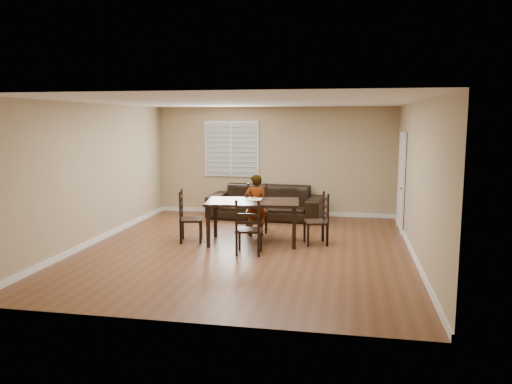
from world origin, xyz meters
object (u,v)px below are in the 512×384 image
at_px(sofa, 265,202).
at_px(chair_near, 257,209).
at_px(chair_right, 322,221).
at_px(child, 256,205).
at_px(donut, 255,198).
at_px(chair_far, 248,230).
at_px(dining_table, 253,205).
at_px(chair_left, 185,218).

bearing_deg(sofa, chair_near, -84.90).
bearing_deg(chair_right, child, -124.32).
relative_size(chair_near, chair_right, 1.02).
xyz_separation_m(chair_near, sofa, (-0.05, 1.34, -0.06)).
distance_m(chair_right, child, 1.48).
distance_m(child, donut, 0.49).
xyz_separation_m(chair_far, child, (-0.16, 1.56, 0.18)).
height_order(chair_far, child, child).
bearing_deg(sofa, child, -83.76).
xyz_separation_m(chair_right, sofa, (-1.49, 2.29, -0.06)).
relative_size(dining_table, donut, 17.22).
relative_size(dining_table, chair_left, 1.82).
xyz_separation_m(dining_table, child, (-0.07, 0.64, -0.11)).
bearing_deg(chair_far, sofa, -89.81).
bearing_deg(chair_near, sofa, 84.28).
height_order(dining_table, chair_right, chair_right).
distance_m(chair_near, sofa, 1.34).
xyz_separation_m(chair_near, chair_right, (1.45, -0.95, -0.01)).
bearing_deg(chair_right, chair_left, -98.58).
relative_size(child, donut, 11.78).
bearing_deg(chair_far, chair_right, -143.00).
bearing_deg(donut, chair_right, -1.85).
height_order(chair_near, donut, chair_near).
distance_m(dining_table, chair_right, 1.37).
relative_size(chair_far, child, 0.79).
distance_m(chair_near, chair_right, 1.73).
bearing_deg(chair_right, chair_far, -64.08).
height_order(chair_right, donut, chair_right).
bearing_deg(chair_far, child, -88.42).
distance_m(chair_far, sofa, 3.38).
bearing_deg(dining_table, sofa, 87.99).
xyz_separation_m(chair_far, sofa, (-0.26, 3.37, -0.06)).
distance_m(dining_table, donut, 0.23).
distance_m(chair_near, donut, 1.00).
xyz_separation_m(chair_near, donut, (0.12, -0.91, 0.39)).
xyz_separation_m(chair_near, chair_left, (-1.21, -1.27, -0.00)).
relative_size(chair_near, child, 0.80).
xyz_separation_m(child, donut, (0.07, -0.44, 0.22)).
bearing_deg(chair_near, chair_left, -141.46).
bearing_deg(donut, chair_far, -85.39).
distance_m(chair_far, chair_right, 1.64).
bearing_deg(child, donut, 79.14).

